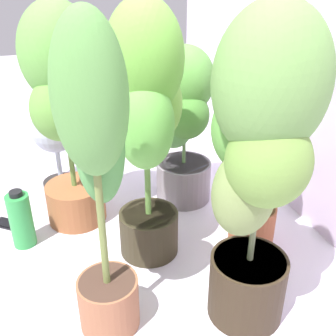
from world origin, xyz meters
The scene contains 10 objects.
ground_plane centered at (0.00, 0.00, 0.00)m, with size 8.00×8.00×0.00m, color silver.
potted_plant_center centered at (-0.04, 0.15, 0.57)m, with size 0.40×0.32×0.94m.
potted_plant_back_center centered at (0.04, 0.54, 0.38)m, with size 0.35×0.26×0.67m.
potted_plant_front_left centered at (-0.34, -0.10, 0.55)m, with size 0.39×0.37×0.91m.
potted_plant_front_right centered at (0.26, -0.06, 0.53)m, with size 0.28×0.23×0.94m.
potted_plant_back_right centered at (0.35, 0.35, 0.57)m, with size 0.46×0.41×0.96m.
potted_plant_back_left centered at (-0.36, 0.40, 0.39)m, with size 0.36×0.34×0.72m.
cell_phone centered at (-0.38, -0.39, 0.00)m, with size 0.14×0.16×0.01m.
floor_fan centered at (-0.66, -0.15, 0.28)m, with size 0.28×0.28×0.41m.
nutrient_bottle centered at (-0.22, -0.33, 0.12)m, with size 0.09×0.09×0.25m.
Camera 1 is at (1.19, -0.17, 1.02)m, focal length 43.03 mm.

